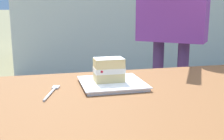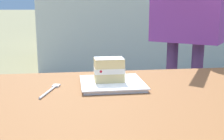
{
  "view_description": "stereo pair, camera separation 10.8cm",
  "coord_description": "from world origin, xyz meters",
  "px_view_note": "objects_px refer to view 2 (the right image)",
  "views": [
    {
      "loc": [
        -0.41,
        -0.82,
        1.01
      ],
      "look_at": [
        -0.16,
        0.21,
        0.78
      ],
      "focal_mm": 46.72,
      "sensor_mm": 36.0,
      "label": 1
    },
    {
      "loc": [
        -0.3,
        -0.84,
        1.01
      ],
      "look_at": [
        -0.16,
        0.21,
        0.78
      ],
      "focal_mm": 46.72,
      "sensor_mm": 36.0,
      "label": 2
    }
  ],
  "objects_px": {
    "diner_person": "(187,1)",
    "dessert_plate": "(112,84)",
    "parked_car_near": "(196,9)",
    "cake_slice": "(109,70)",
    "patio_table": "(170,128)",
    "dessert_fork": "(51,90)"
  },
  "relations": [
    {
      "from": "patio_table",
      "to": "parked_car_near",
      "type": "distance_m",
      "value": 12.58
    },
    {
      "from": "dessert_plate",
      "to": "dessert_fork",
      "type": "bearing_deg",
      "value": -169.74
    },
    {
      "from": "patio_table",
      "to": "dessert_fork",
      "type": "relative_size",
      "value": 9.2
    },
    {
      "from": "diner_person",
      "to": "dessert_plate",
      "type": "bearing_deg",
      "value": -129.01
    },
    {
      "from": "parked_car_near",
      "to": "dessert_plate",
      "type": "bearing_deg",
      "value": -114.93
    },
    {
      "from": "dessert_fork",
      "to": "diner_person",
      "type": "bearing_deg",
      "value": 43.01
    },
    {
      "from": "patio_table",
      "to": "parked_car_near",
      "type": "bearing_deg",
      "value": 66.13
    },
    {
      "from": "patio_table",
      "to": "dessert_fork",
      "type": "distance_m",
      "value": 0.43
    },
    {
      "from": "cake_slice",
      "to": "diner_person",
      "type": "distance_m",
      "value": 0.93
    },
    {
      "from": "dessert_plate",
      "to": "parked_car_near",
      "type": "relative_size",
      "value": 0.06
    },
    {
      "from": "dessert_plate",
      "to": "diner_person",
      "type": "relative_size",
      "value": 0.15
    },
    {
      "from": "dessert_plate",
      "to": "cake_slice",
      "type": "bearing_deg",
      "value": 144.04
    },
    {
      "from": "dessert_plate",
      "to": "cake_slice",
      "type": "relative_size",
      "value": 2.11
    },
    {
      "from": "cake_slice",
      "to": "parked_car_near",
      "type": "relative_size",
      "value": 0.03
    },
    {
      "from": "dessert_fork",
      "to": "parked_car_near",
      "type": "bearing_deg",
      "value": 64.22
    },
    {
      "from": "patio_table",
      "to": "dessert_plate",
      "type": "bearing_deg",
      "value": 126.42
    },
    {
      "from": "cake_slice",
      "to": "dessert_fork",
      "type": "xyz_separation_m",
      "value": [
        -0.21,
        -0.05,
        -0.06
      ]
    },
    {
      "from": "patio_table",
      "to": "dessert_fork",
      "type": "xyz_separation_m",
      "value": [
        -0.38,
        0.17,
        0.09
      ]
    },
    {
      "from": "cake_slice",
      "to": "parked_car_near",
      "type": "distance_m",
      "value": 12.44
    },
    {
      "from": "cake_slice",
      "to": "diner_person",
      "type": "relative_size",
      "value": 0.07
    },
    {
      "from": "dessert_fork",
      "to": "diner_person",
      "type": "height_order",
      "value": "diner_person"
    },
    {
      "from": "patio_table",
      "to": "dessert_plate",
      "type": "relative_size",
      "value": 6.57
    }
  ]
}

